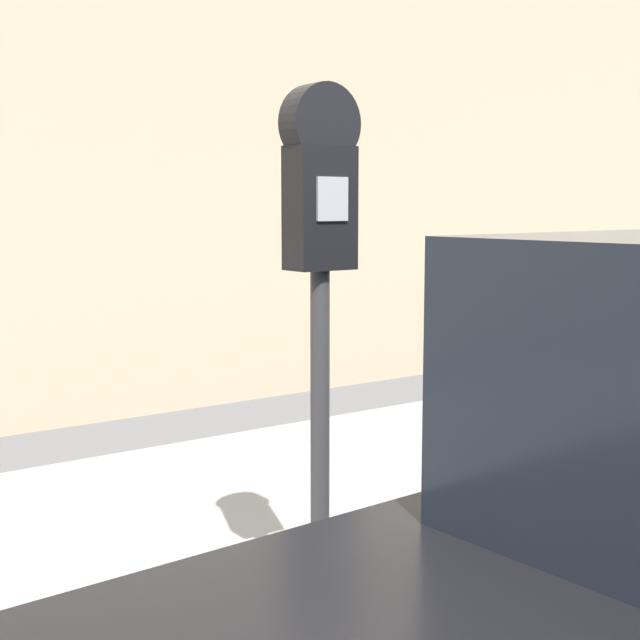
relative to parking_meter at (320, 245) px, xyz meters
name	(u,v)px	position (x,y,z in m)	size (l,w,h in m)	color
sidewalk	(207,554)	(0.12, 0.94, -1.27)	(24.00, 2.80, 0.11)	#9E9B96
parking_meter	(320,245)	(0.00, 0.00, 0.00)	(0.23, 0.12, 1.68)	#2D2D30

